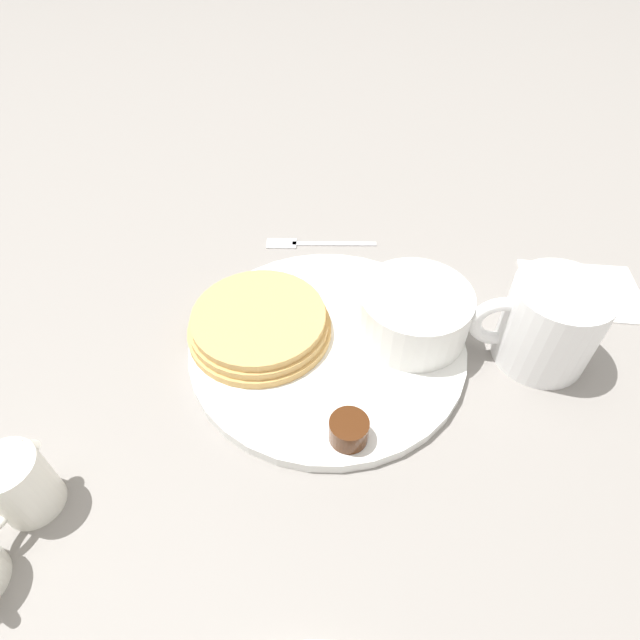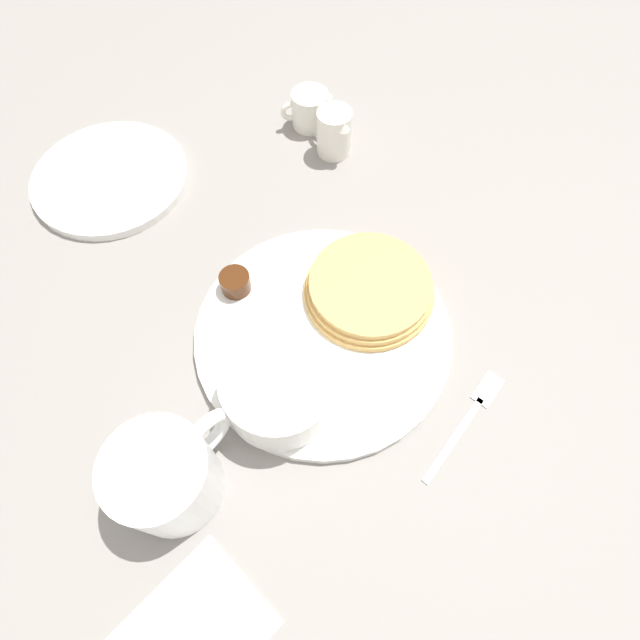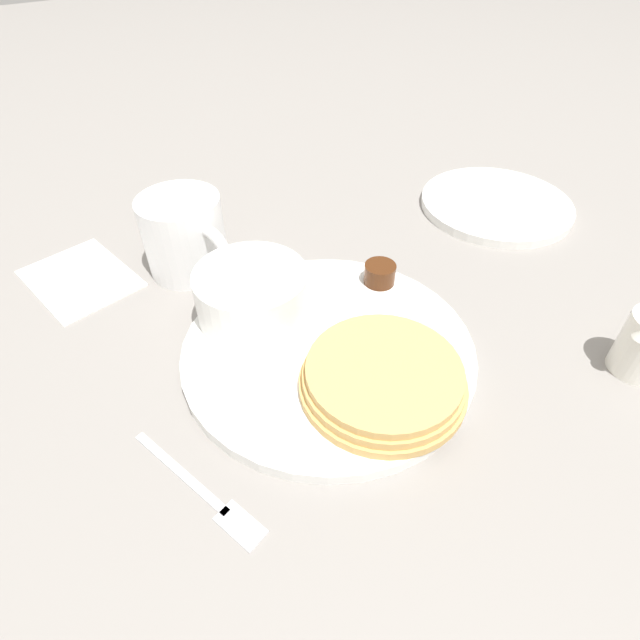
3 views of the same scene
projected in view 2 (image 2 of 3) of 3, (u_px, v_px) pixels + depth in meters
ground_plane at (323, 336)px, 0.57m from camera, size 4.00×4.00×0.00m
plate at (323, 333)px, 0.56m from camera, size 0.29×0.29×0.01m
pancake_stack at (369, 288)px, 0.57m from camera, size 0.15×0.15×0.03m
bowl at (279, 387)px, 0.50m from camera, size 0.11×0.11×0.05m
syrup_cup at (235, 282)px, 0.58m from camera, size 0.04×0.04×0.02m
butter_ramekin at (254, 401)px, 0.50m from camera, size 0.04×0.04×0.04m
coffee_mug at (168, 476)px, 0.45m from camera, size 0.13×0.09×0.09m
creamer_pitcher_near at (334, 132)px, 0.68m from camera, size 0.05×0.07×0.07m
creamer_pitcher_far at (310, 109)px, 0.71m from camera, size 0.07×0.05×0.05m
fork at (472, 413)px, 0.52m from camera, size 0.14×0.06×0.00m
napkin at (187, 640)px, 0.43m from camera, size 0.15×0.13×0.00m
far_plate at (110, 178)px, 0.68m from camera, size 0.21×0.21×0.01m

